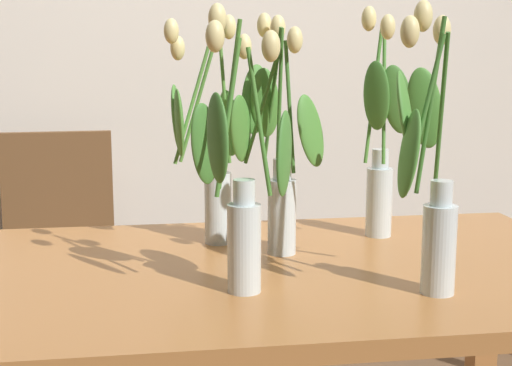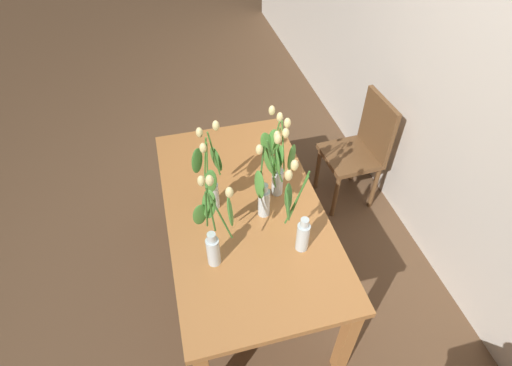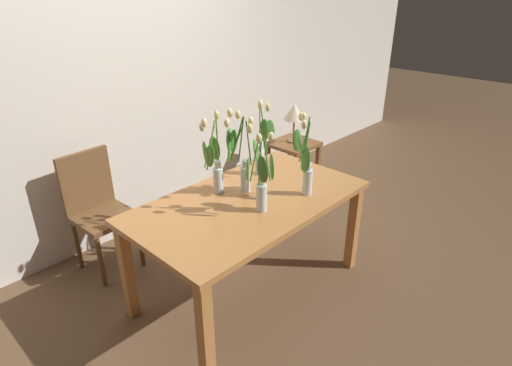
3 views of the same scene
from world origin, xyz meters
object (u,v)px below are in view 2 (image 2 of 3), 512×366
at_px(tulip_vase_4, 213,232).
at_px(dining_chair, 361,147).
at_px(tulip_vase_3, 211,181).
at_px(dining_table, 244,218).
at_px(tulip_vase_0, 299,224).
at_px(tulip_vase_1, 268,182).
at_px(tulip_vase_2, 278,165).

height_order(tulip_vase_4, dining_chair, tulip_vase_4).
bearing_deg(tulip_vase_3, dining_table, 69.26).
bearing_deg(tulip_vase_4, tulip_vase_0, 84.81).
distance_m(tulip_vase_1, dining_chair, 1.21).
bearing_deg(dining_table, tulip_vase_0, 30.70).
distance_m(tulip_vase_2, tulip_vase_4, 0.60).
bearing_deg(dining_table, tulip_vase_2, 112.46).
height_order(dining_table, tulip_vase_2, tulip_vase_2).
relative_size(tulip_vase_4, dining_chair, 0.62).
xyz_separation_m(tulip_vase_4, dining_chair, (-0.88, 1.28, -0.43)).
relative_size(tulip_vase_1, tulip_vase_2, 1.01).
relative_size(tulip_vase_0, tulip_vase_2, 1.03).
bearing_deg(tulip_vase_4, dining_chair, 124.48).
distance_m(tulip_vase_0, tulip_vase_2, 0.44).
xyz_separation_m(tulip_vase_2, tulip_vase_4, (0.40, -0.45, 0.01)).
bearing_deg(tulip_vase_4, tulip_vase_2, 131.79).
bearing_deg(tulip_vase_1, dining_table, -114.43).
bearing_deg(dining_chair, dining_table, -61.62).
bearing_deg(tulip_vase_2, tulip_vase_1, -33.69).
relative_size(tulip_vase_0, tulip_vase_4, 1.02).
distance_m(tulip_vase_2, tulip_vase_3, 0.40).
bearing_deg(dining_chair, tulip_vase_0, -42.92).
xyz_separation_m(tulip_vase_0, tulip_vase_3, (-0.41, -0.37, 0.01)).
relative_size(tulip_vase_2, tulip_vase_3, 0.99).
height_order(tulip_vase_1, tulip_vase_3, tulip_vase_3).
relative_size(dining_table, tulip_vase_4, 2.78).
distance_m(tulip_vase_1, tulip_vase_2, 0.18).
height_order(tulip_vase_0, dining_chair, tulip_vase_0).
relative_size(dining_table, tulip_vase_3, 2.80).
bearing_deg(dining_chair, tulip_vase_1, -55.98).
xyz_separation_m(tulip_vase_2, dining_chair, (-0.48, 0.83, -0.42)).
relative_size(tulip_vase_1, tulip_vase_3, 1.00).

